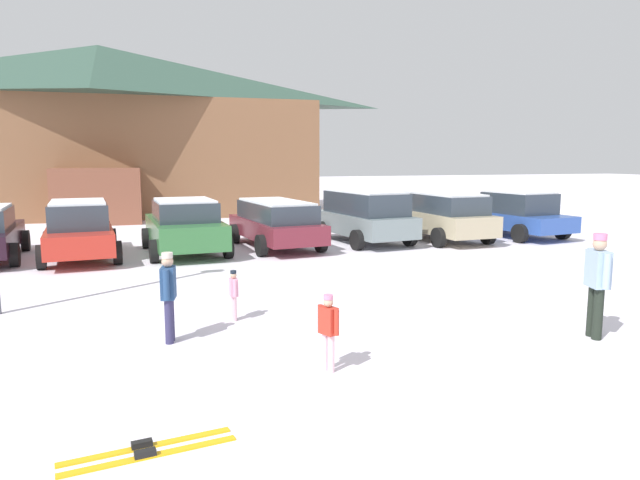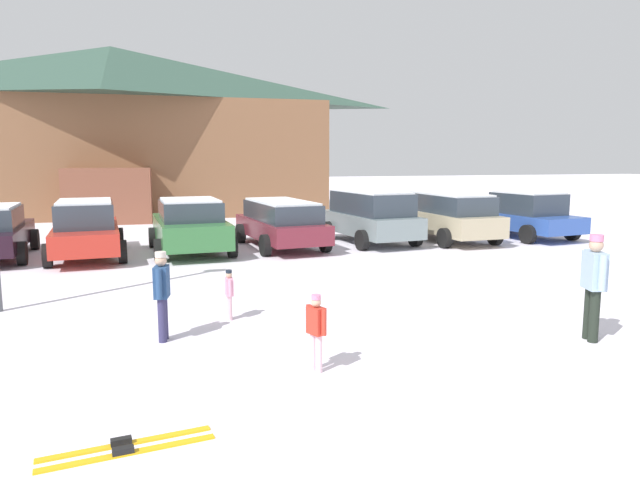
% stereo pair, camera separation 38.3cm
% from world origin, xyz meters
% --- Properties ---
extents(ground, '(160.00, 160.00, 0.00)m').
position_xyz_m(ground, '(0.00, 0.00, 0.00)').
color(ground, white).
extents(ski_lodge, '(21.30, 9.84, 8.33)m').
position_xyz_m(ski_lodge, '(-4.98, 26.58, 4.23)').
color(ski_lodge, brown).
rests_on(ski_lodge, ground).
extents(parked_red_sedan, '(2.34, 4.83, 1.65)m').
position_xyz_m(parked_red_sedan, '(-5.08, 12.96, 0.83)').
color(parked_red_sedan, red).
rests_on(parked_red_sedan, ground).
extents(parked_green_coupe, '(2.44, 4.54, 1.63)m').
position_xyz_m(parked_green_coupe, '(-2.17, 12.96, 0.83)').
color(parked_green_coupe, '#316E38').
rests_on(parked_green_coupe, ground).
extents(parked_maroon_van, '(2.47, 4.78, 1.51)m').
position_xyz_m(parked_maroon_van, '(0.66, 13.18, 0.83)').
color(parked_maroon_van, maroon).
rests_on(parked_maroon_van, ground).
extents(parked_grey_wagon, '(2.55, 4.35, 1.77)m').
position_xyz_m(parked_grey_wagon, '(3.74, 13.26, 0.94)').
color(parked_grey_wagon, gray).
rests_on(parked_grey_wagon, ground).
extents(parked_beige_suv, '(2.28, 4.44, 1.66)m').
position_xyz_m(parked_beige_suv, '(6.48, 12.95, 0.90)').
color(parked_beige_suv, tan).
rests_on(parked_beige_suv, ground).
extents(parked_blue_hatchback, '(2.61, 4.50, 1.66)m').
position_xyz_m(parked_blue_hatchback, '(9.53, 13.01, 0.83)').
color(parked_blue_hatchback, '#2D4FA3').
rests_on(parked_blue_hatchback, ground).
extents(skier_teen_in_navy_coat, '(0.26, 0.52, 1.41)m').
position_xyz_m(skier_teen_in_navy_coat, '(-3.11, 4.50, 0.79)').
color(skier_teen_in_navy_coat, '#312E54').
rests_on(skier_teen_in_navy_coat, ground).
extents(skier_adult_in_blue_parka, '(0.34, 0.60, 1.67)m').
position_xyz_m(skier_adult_in_blue_parka, '(3.30, 2.65, 0.94)').
color(skier_adult_in_blue_parka, black).
rests_on(skier_adult_in_blue_parka, ground).
extents(skier_child_in_red_jacket, '(0.24, 0.36, 1.05)m').
position_xyz_m(skier_child_in_red_jacket, '(-1.17, 2.59, 0.59)').
color(skier_child_in_red_jacket, beige).
rests_on(skier_child_in_red_jacket, ground).
extents(skier_child_in_pink_snowsuit, '(0.13, 0.33, 0.89)m').
position_xyz_m(skier_child_in_pink_snowsuit, '(-1.97, 5.38, 0.50)').
color(skier_child_in_pink_snowsuit, beige).
rests_on(skier_child_in_pink_snowsuit, ground).
extents(pair_of_skis, '(1.68, 0.51, 0.08)m').
position_xyz_m(pair_of_skis, '(-3.52, 1.11, 0.02)').
color(pair_of_skis, '#ECAA13').
rests_on(pair_of_skis, ground).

